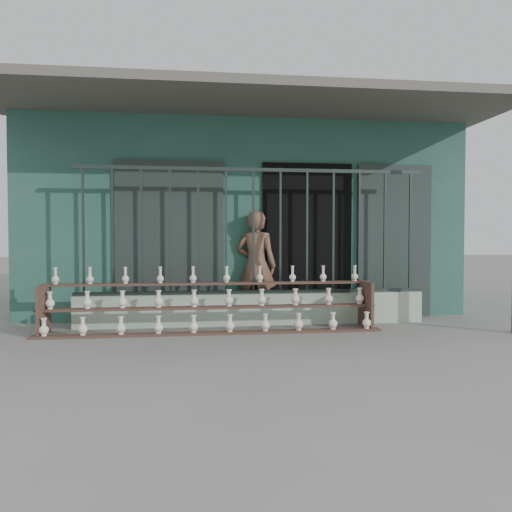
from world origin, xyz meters
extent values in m
plane|color=slate|center=(0.00, 0.00, 0.00)|extent=(60.00, 60.00, 0.00)
cube|color=#285548|center=(0.00, 4.30, 1.60)|extent=(7.00, 5.00, 3.20)
cube|color=black|center=(0.90, 1.82, 1.20)|extent=(1.40, 0.12, 2.40)
cube|color=#1F2A27|center=(-1.20, 1.78, 1.20)|extent=(1.60, 0.08, 2.40)
cube|color=#1F2A27|center=(2.30, 1.78, 1.20)|extent=(1.20, 0.08, 2.40)
cube|color=#59544C|center=(0.00, 1.20, 3.15)|extent=(7.40, 2.00, 0.12)
cube|color=#A8C5A9|center=(0.00, 1.30, 0.23)|extent=(5.00, 0.20, 0.45)
cube|color=#283330|center=(-2.35, 1.30, 1.35)|extent=(0.03, 0.03, 1.80)
cube|color=#283330|center=(-1.96, 1.30, 1.35)|extent=(0.03, 0.03, 1.80)
cube|color=#283330|center=(-1.57, 1.30, 1.35)|extent=(0.03, 0.03, 1.80)
cube|color=#283330|center=(-1.18, 1.30, 1.35)|extent=(0.03, 0.03, 1.80)
cube|color=#283330|center=(-0.78, 1.30, 1.35)|extent=(0.03, 0.03, 1.80)
cube|color=#283330|center=(-0.39, 1.30, 1.35)|extent=(0.03, 0.03, 1.80)
cube|color=#283330|center=(0.00, 1.30, 1.35)|extent=(0.03, 0.03, 1.80)
cube|color=#283330|center=(0.39, 1.30, 1.35)|extent=(0.03, 0.03, 1.80)
cube|color=#283330|center=(0.78, 1.30, 1.35)|extent=(0.03, 0.03, 1.80)
cube|color=#283330|center=(1.17, 1.30, 1.35)|extent=(0.03, 0.03, 1.80)
cube|color=#283330|center=(1.57, 1.30, 1.35)|extent=(0.03, 0.03, 1.80)
cube|color=#283330|center=(1.96, 1.30, 1.35)|extent=(0.03, 0.03, 1.80)
cube|color=#283330|center=(2.35, 1.30, 1.35)|extent=(0.03, 0.03, 1.80)
cube|color=#283330|center=(0.00, 1.30, 2.22)|extent=(5.00, 0.04, 0.05)
cube|color=#283330|center=(0.00, 1.30, 0.47)|extent=(5.00, 0.04, 0.05)
cube|color=brown|center=(-0.62, 0.65, 0.01)|extent=(4.50, 0.18, 0.03)
cube|color=brown|center=(-0.62, 0.90, 0.32)|extent=(4.50, 0.18, 0.03)
cube|color=brown|center=(-0.62, 1.15, 0.61)|extent=(4.50, 0.18, 0.03)
cube|color=brown|center=(-2.77, 0.90, 0.32)|extent=(0.04, 0.55, 0.64)
cube|color=brown|center=(1.53, 0.90, 0.32)|extent=(0.04, 0.55, 0.64)
imported|color=brown|center=(0.09, 1.66, 0.83)|extent=(0.71, 0.60, 1.66)
camera|label=1|loc=(-0.86, -5.77, 1.24)|focal=35.00mm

